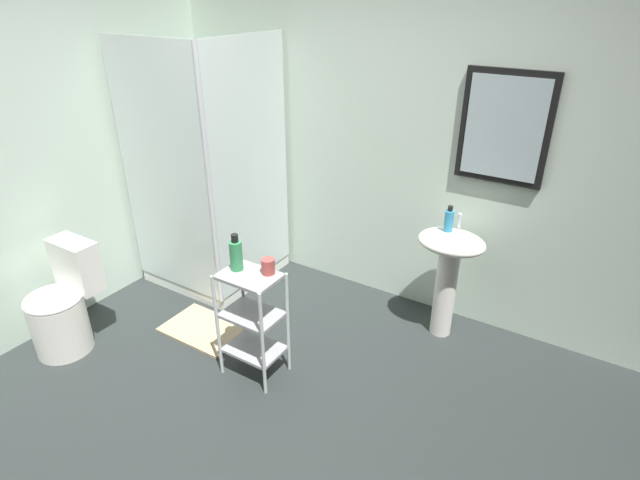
{
  "coord_description": "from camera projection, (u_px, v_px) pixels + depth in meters",
  "views": [
    {
      "loc": [
        1.54,
        -1.52,
        2.3
      ],
      "look_at": [
        0.05,
        0.87,
        0.87
      ],
      "focal_mm": 28.34,
      "sensor_mm": 36.0,
      "label": 1
    }
  ],
  "objects": [
    {
      "name": "bath_mat",
      "position": [
        204.0,
        329.0,
        3.75
      ],
      "size": [
        0.6,
        0.4,
        0.02
      ],
      "primitive_type": "cube",
      "color": "tan",
      "rests_on": "ground_plane"
    },
    {
      "name": "shower_stall",
      "position": [
        214.0,
        231.0,
        4.2
      ],
      "size": [
        0.92,
        0.92,
        2.0
      ],
      "color": "white",
      "rests_on": "ground_plane"
    },
    {
      "name": "sink_faucet",
      "position": [
        459.0,
        220.0,
        3.44
      ],
      "size": [
        0.03,
        0.03,
        0.1
      ],
      "primitive_type": "cylinder",
      "color": "silver",
      "rests_on": "pedestal_sink"
    },
    {
      "name": "ground_plane",
      "position": [
        234.0,
        430.0,
        2.92
      ],
      "size": [
        4.2,
        4.2,
        0.02
      ],
      "primitive_type": "cube",
      "color": "#282D2D"
    },
    {
      "name": "wall_back",
      "position": [
        386.0,
        142.0,
        3.74
      ],
      "size": [
        4.2,
        0.14,
        2.5
      ],
      "color": "silver",
      "rests_on": "ground_plane"
    },
    {
      "name": "toilet",
      "position": [
        64.0,
        308.0,
        3.47
      ],
      "size": [
        0.37,
        0.49,
        0.76
      ],
      "color": "white",
      "rests_on": "ground_plane"
    },
    {
      "name": "storage_cart",
      "position": [
        252.0,
        316.0,
        3.17
      ],
      "size": [
        0.38,
        0.28,
        0.74
      ],
      "color": "silver",
      "rests_on": "ground_plane"
    },
    {
      "name": "hand_soap_bottle",
      "position": [
        449.0,
        220.0,
        3.38
      ],
      "size": [
        0.06,
        0.06,
        0.18
      ],
      "color": "#389ED1",
      "rests_on": "pedestal_sink"
    },
    {
      "name": "body_wash_bottle_green",
      "position": [
        236.0,
        254.0,
        3.04
      ],
      "size": [
        0.08,
        0.08,
        0.24
      ],
      "color": "#369056",
      "rests_on": "storage_cart"
    },
    {
      "name": "pedestal_sink",
      "position": [
        449.0,
        263.0,
        3.48
      ],
      "size": [
        0.46,
        0.37,
        0.81
      ],
      "color": "white",
      "rests_on": "ground_plane"
    },
    {
      "name": "rinse_cup",
      "position": [
        268.0,
        266.0,
        3.03
      ],
      "size": [
        0.08,
        0.08,
        0.1
      ],
      "primitive_type": "cylinder",
      "color": "#B24742",
      "rests_on": "storage_cart"
    }
  ]
}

